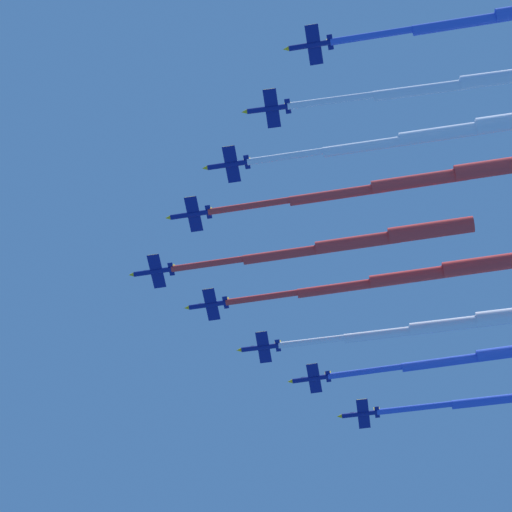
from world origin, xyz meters
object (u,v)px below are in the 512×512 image
at_px(jet_port_mid, 447,132).
at_px(jet_starboard_mid, 450,324).
at_px(jet_lead, 361,241).
at_px(jet_starboard_inner, 415,275).
at_px(jet_port_inner, 424,179).

relative_size(jet_port_mid, jet_starboard_mid, 1.06).
bearing_deg(jet_lead, jet_starboard_mid, 128.68).
bearing_deg(jet_starboard_inner, jet_port_mid, 0.79).
xyz_separation_m(jet_port_inner, jet_port_mid, (11.91, 2.42, -2.03)).
distance_m(jet_port_mid, jet_starboard_mid, 45.71).
distance_m(jet_starboard_inner, jet_starboard_mid, 14.00).
xyz_separation_m(jet_lead, jet_starboard_mid, (-18.22, 22.76, -0.97)).
height_order(jet_lead, jet_port_mid, jet_port_mid).
bearing_deg(jet_port_inner, jet_starboard_inner, 175.15).
height_order(jet_starboard_inner, jet_port_mid, jet_starboard_inner).
bearing_deg(jet_starboard_mid, jet_lead, -51.32).
bearing_deg(jet_starboard_inner, jet_starboard_mid, 137.32).
distance_m(jet_lead, jet_port_inner, 18.86).
relative_size(jet_port_inner, jet_starboard_mid, 1.16).
height_order(jet_lead, jet_port_inner, jet_port_inner).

